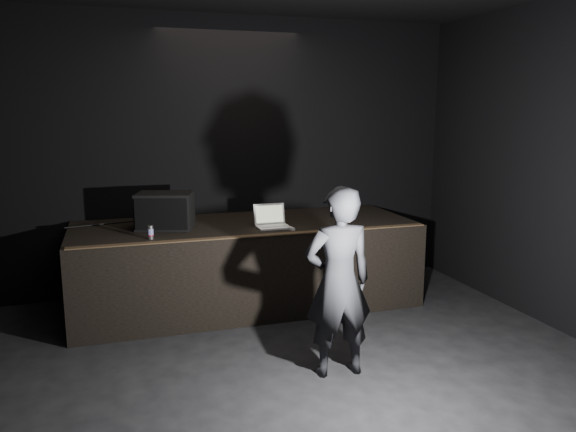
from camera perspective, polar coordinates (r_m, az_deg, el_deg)
The scene contains 11 objects.
ground at distance 4.58m, azimuth 4.14°, elevation -19.83°, with size 7.00×7.00×0.00m, color black.
room_walls at distance 3.96m, azimuth 4.53°, elevation 6.30°, with size 6.10×7.10×3.52m.
stage_riser at distance 6.81m, azimuth -4.32°, elevation -4.86°, with size 4.00×1.50×1.00m, color black.
riser_lip at distance 6.01m, azimuth -2.83°, elevation -1.96°, with size 3.92×0.10×0.01m, color brown.
stage_monitor at distance 6.48m, azimuth -12.39°, elevation 0.52°, with size 0.71×0.60×0.41m.
cable at distance 6.94m, azimuth -17.71°, elevation -0.72°, with size 0.02×0.02×1.00m, color black.
laptop at distance 6.46m, azimuth -1.67°, elevation -0.51°, with size 0.37×0.34×0.25m.
beer_can at distance 6.01m, azimuth -13.79°, elevation -1.62°, with size 0.06×0.06×0.14m.
plastic_cup at distance 6.63m, azimuth -0.53°, elevation -0.32°, with size 0.09×0.09×0.11m, color white.
wii_remote at distance 6.32m, azimuth 0.28°, elevation -1.25°, with size 0.04×0.15×0.03m, color white.
person at distance 4.95m, azimuth 5.14°, elevation -6.70°, with size 0.62×0.41×1.70m, color black.
Camera 1 is at (-1.48, -3.66, 2.33)m, focal length 35.00 mm.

